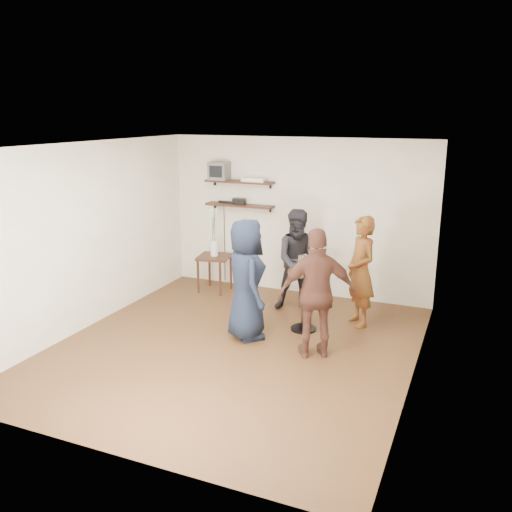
{
  "coord_description": "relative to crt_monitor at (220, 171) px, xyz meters",
  "views": [
    {
      "loc": [
        2.8,
        -5.91,
        2.98
      ],
      "look_at": [
        0.14,
        0.4,
        1.16
      ],
      "focal_mm": 38.0,
      "sensor_mm": 36.0,
      "label": 1
    }
  ],
  "objects": [
    {
      "name": "radio",
      "position": [
        0.36,
        0.0,
        -0.5
      ],
      "size": [
        0.22,
        0.1,
        0.1
      ],
      "primitive_type": "cube",
      "color": "black",
      "rests_on": "shelf_lower"
    },
    {
      "name": "dvd_deck",
      "position": [
        0.65,
        0.0,
        -0.12
      ],
      "size": [
        0.4,
        0.24,
        0.06
      ],
      "primitive_type": "cube",
      "color": "silver",
      "rests_on": "shelf_upper"
    },
    {
      "name": "wine_glass_br",
      "position": [
        2.03,
        -1.44,
        -1.01
      ],
      "size": [
        0.07,
        0.07,
        0.21
      ],
      "color": "silver",
      "rests_on": "drinks_table"
    },
    {
      "name": "person_dark",
      "position": [
        1.68,
        -0.67,
        -1.23
      ],
      "size": [
        0.94,
        0.85,
        1.58
      ],
      "primitive_type": "imported",
      "rotation": [
        0.0,
        0.0,
        0.41
      ],
      "color": "black",
      "rests_on": "room"
    },
    {
      "name": "wine_glass_fr",
      "position": [
        2.08,
        -1.47,
        -1.0
      ],
      "size": [
        0.07,
        0.07,
        0.22
      ],
      "color": "silver",
      "rests_on": "drinks_table"
    },
    {
      "name": "vase_lilies",
      "position": [
        0.06,
        -0.39,
        -1.12
      ],
      "size": [
        0.18,
        0.19,
        0.88
      ],
      "rotation": [
        0.0,
        0.0,
        0.18
      ],
      "color": "silver",
      "rests_on": "side_table"
    },
    {
      "name": "power_strip",
      "position": [
        0.1,
        0.05,
        -0.54
      ],
      "size": [
        0.3,
        0.05,
        0.03
      ],
      "primitive_type": "cube",
      "color": "black",
      "rests_on": "shelf_lower"
    },
    {
      "name": "drinks_table",
      "position": [
        2.01,
        -1.44,
        -1.46
      ],
      "size": [
        0.48,
        0.48,
        0.87
      ],
      "color": "black",
      "rests_on": "room"
    },
    {
      "name": "person_plaid",
      "position": [
        2.68,
        -0.93,
        -1.22
      ],
      "size": [
        0.66,
        0.69,
        1.59
      ],
      "primitive_type": "imported",
      "rotation": [
        0.0,
        0.0,
        -0.92
      ],
      "color": "#AC1413",
      "rests_on": "room"
    },
    {
      "name": "person_navy",
      "position": [
        1.36,
        -1.98,
        -1.2
      ],
      "size": [
        0.91,
        0.95,
        1.64
      ],
      "primitive_type": "imported",
      "rotation": [
        0.0,
        0.0,
        2.27
      ],
      "color": "black",
      "rests_on": "room"
    },
    {
      "name": "wine_glass_fl",
      "position": [
        1.96,
        -1.46,
        -1.0
      ],
      "size": [
        0.07,
        0.07,
        0.22
      ],
      "color": "silver",
      "rests_on": "drinks_table"
    },
    {
      "name": "shelf_lower",
      "position": [
        0.37,
        0.0,
        -0.57
      ],
      "size": [
        1.2,
        0.25,
        0.04
      ],
      "primitive_type": "cube",
      "color": "black",
      "rests_on": "room"
    },
    {
      "name": "crt_monitor",
      "position": [
        0.0,
        0.0,
        0.0
      ],
      "size": [
        0.32,
        0.3,
        0.3
      ],
      "primitive_type": "cube",
      "color": "#59595B",
      "rests_on": "shelf_upper"
    },
    {
      "name": "room",
      "position": [
        1.37,
        -2.38,
        -0.72
      ],
      "size": [
        4.58,
        5.08,
        2.68
      ],
      "color": "#412014",
      "rests_on": "ground"
    },
    {
      "name": "person_brown",
      "position": [
        2.41,
        -2.18,
        -1.2
      ],
      "size": [
        1.04,
        0.81,
        1.64
      ],
      "primitive_type": "imported",
      "rotation": [
        0.0,
        0.0,
        3.63
      ],
      "color": "#4F2B21",
      "rests_on": "room"
    },
    {
      "name": "wine_glass_bl",
      "position": [
        1.98,
        -1.39,
        -1.0
      ],
      "size": [
        0.07,
        0.07,
        0.21
      ],
      "color": "silver",
      "rests_on": "drinks_table"
    },
    {
      "name": "side_table",
      "position": [
        0.07,
        -0.39,
        -1.5
      ],
      "size": [
        0.6,
        0.6,
        0.62
      ],
      "rotation": [
        0.0,
        0.0,
        0.18
      ],
      "color": "black",
      "rests_on": "room"
    },
    {
      "name": "shelf_upper",
      "position": [
        0.37,
        0.0,
        -0.17
      ],
      "size": [
        1.2,
        0.25,
        0.04
      ],
      "primitive_type": "cube",
      "color": "black",
      "rests_on": "room"
    }
  ]
}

